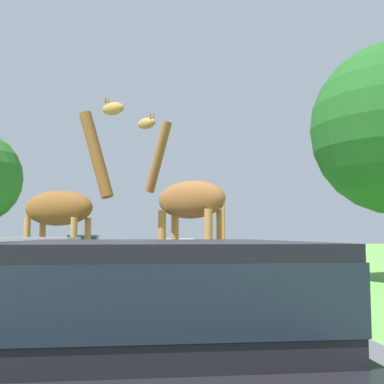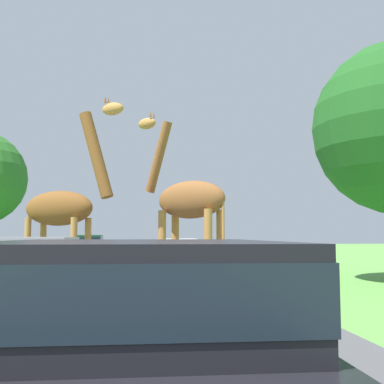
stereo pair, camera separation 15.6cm
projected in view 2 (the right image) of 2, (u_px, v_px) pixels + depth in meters
road at (134, 261)px, 28.61m from camera, size 7.50×120.00×0.00m
giraffe_near_road at (188, 207)px, 11.89m from camera, size 2.33×2.05×4.81m
giraffe_companion at (64, 207)px, 11.59m from camera, size 2.61×1.69×4.79m
car_lead_maroon at (134, 356)px, 2.93m from camera, size 1.90×4.75×1.50m
car_queue_right at (62, 257)px, 18.49m from camera, size 1.76×4.25×1.28m
car_queue_left at (21, 279)px, 8.17m from camera, size 1.88×4.02×1.49m
car_far_ahead at (180, 251)px, 24.13m from camera, size 1.74×4.79×1.35m
car_verge_right at (87, 247)px, 28.04m from camera, size 1.82×4.06×1.52m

